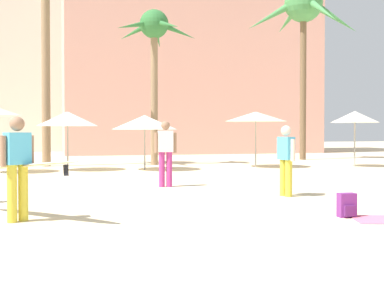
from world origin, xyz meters
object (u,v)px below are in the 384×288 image
at_px(person_mid_left, 18,165).
at_px(person_near_right, 286,158).
at_px(backpack, 347,206).
at_px(person_far_left, 166,151).
at_px(palm_tree_right, 303,12).
at_px(cafe_umbrella_7, 68,119).
at_px(cafe_umbrella_2, 256,117).
at_px(palm_tree_center, 154,38).
at_px(cafe_umbrella_4, 355,117).
at_px(cafe_umbrella_1, 145,122).

height_order(person_mid_left, person_near_right, person_mid_left).
relative_size(backpack, person_mid_left, 0.17).
height_order(backpack, person_far_left, person_far_left).
height_order(palm_tree_right, cafe_umbrella_7, palm_tree_right).
xyz_separation_m(palm_tree_right, cafe_umbrella_7, (-12.19, -4.48, -5.76)).
bearing_deg(backpack, cafe_umbrella_2, 168.53).
bearing_deg(backpack, palm_tree_center, -174.48).
relative_size(cafe_umbrella_7, backpack, 5.49).
distance_m(palm_tree_right, person_mid_left, 21.70).
xyz_separation_m(palm_tree_center, cafe_umbrella_2, (3.76, -2.62, -3.51)).
relative_size(cafe_umbrella_4, person_near_right, 1.44).
distance_m(cafe_umbrella_4, person_far_left, 11.06).
bearing_deg(cafe_umbrella_1, palm_tree_right, 28.29).
distance_m(palm_tree_center, person_mid_left, 15.19).
height_order(palm_tree_center, cafe_umbrella_1, palm_tree_center).
bearing_deg(cafe_umbrella_7, person_mid_left, -95.93).
bearing_deg(cafe_umbrella_2, cafe_umbrella_1, -176.84).
distance_m(palm_tree_right, cafe_umbrella_2, 8.69).
height_order(palm_tree_right, backpack, palm_tree_right).
bearing_deg(palm_tree_center, backpack, -88.06).
bearing_deg(backpack, person_mid_left, -98.45).
distance_m(backpack, person_near_right, 3.05).
distance_m(cafe_umbrella_2, person_near_right, 9.70).
bearing_deg(cafe_umbrella_2, person_near_right, -108.15).
bearing_deg(cafe_umbrella_1, person_far_left, -94.95).
height_order(cafe_umbrella_2, person_far_left, cafe_umbrella_2).
distance_m(palm_tree_center, cafe_umbrella_4, 9.31).
bearing_deg(palm_tree_center, cafe_umbrella_1, -108.19).
bearing_deg(person_near_right, cafe_umbrella_4, -142.39).
height_order(cafe_umbrella_1, cafe_umbrella_2, cafe_umbrella_2).
bearing_deg(cafe_umbrella_2, palm_tree_center, 145.12).
distance_m(cafe_umbrella_4, person_near_right, 11.11).
bearing_deg(person_far_left, cafe_umbrella_2, -33.62).
bearing_deg(cafe_umbrella_4, person_near_right, -130.52).
bearing_deg(person_near_right, palm_tree_right, -130.57).
bearing_deg(person_mid_left, palm_tree_center, -53.01).
height_order(palm_tree_right, cafe_umbrella_4, palm_tree_right).
height_order(cafe_umbrella_4, person_far_left, cafe_umbrella_4).
bearing_deg(person_far_left, cafe_umbrella_7, 24.62).
relative_size(cafe_umbrella_7, person_near_right, 1.42).
height_order(cafe_umbrella_2, backpack, cafe_umbrella_2).
bearing_deg(cafe_umbrella_1, cafe_umbrella_7, 169.59).
bearing_deg(person_mid_left, cafe_umbrella_4, -84.56).
bearing_deg(person_mid_left, backpack, -134.85).
bearing_deg(person_mid_left, palm_tree_right, -73.21).
distance_m(cafe_umbrella_2, cafe_umbrella_7, 7.59).
distance_m(palm_tree_right, cafe_umbrella_4, 7.89).
height_order(cafe_umbrella_7, person_near_right, cafe_umbrella_7).
height_order(cafe_umbrella_1, backpack, cafe_umbrella_1).
bearing_deg(person_far_left, cafe_umbrella_4, -53.36).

